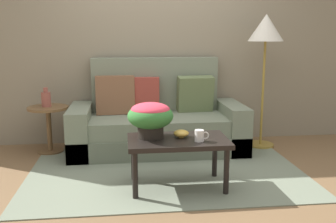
% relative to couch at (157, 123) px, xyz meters
% --- Properties ---
extents(ground_plane, '(14.00, 14.00, 0.00)m').
position_rel_couch_xyz_m(ground_plane, '(0.03, -0.89, -0.34)').
color(ground_plane, brown).
extents(wall_back, '(6.40, 0.12, 2.60)m').
position_rel_couch_xyz_m(wall_back, '(0.03, 0.46, 0.97)').
color(wall_back, gray).
rests_on(wall_back, ground).
extents(area_rug, '(2.79, 1.88, 0.01)m').
position_rel_couch_xyz_m(area_rug, '(0.03, -0.78, -0.33)').
color(area_rug, gray).
rests_on(area_rug, ground).
extents(couch, '(2.07, 0.88, 1.11)m').
position_rel_couch_xyz_m(couch, '(0.00, 0.00, 0.00)').
color(couch, '#626B59').
rests_on(couch, ground).
extents(coffee_table, '(0.91, 0.54, 0.47)m').
position_rel_couch_xyz_m(coffee_table, '(0.09, -1.21, 0.07)').
color(coffee_table, black).
rests_on(coffee_table, ground).
extents(side_table, '(0.47, 0.47, 0.56)m').
position_rel_couch_xyz_m(side_table, '(-1.28, 0.03, 0.05)').
color(side_table, brown).
rests_on(side_table, ground).
extents(floor_lamp, '(0.42, 0.42, 1.64)m').
position_rel_couch_xyz_m(floor_lamp, '(1.32, -0.02, 1.05)').
color(floor_lamp, olive).
rests_on(floor_lamp, ground).
extents(potted_plant, '(0.42, 0.42, 0.32)m').
position_rel_couch_xyz_m(potted_plant, '(-0.16, -1.14, 0.33)').
color(potted_plant, black).
rests_on(potted_plant, coffee_table).
extents(coffee_mug, '(0.13, 0.08, 0.10)m').
position_rel_couch_xyz_m(coffee_mug, '(0.27, -1.32, 0.18)').
color(coffee_mug, white).
rests_on(coffee_mug, coffee_table).
extents(snack_bowl, '(0.14, 0.14, 0.07)m').
position_rel_couch_xyz_m(snack_bowl, '(0.12, -1.17, 0.17)').
color(snack_bowl, gold).
rests_on(snack_bowl, coffee_table).
extents(table_vase, '(0.11, 0.11, 0.23)m').
position_rel_couch_xyz_m(table_vase, '(-1.30, 0.04, 0.32)').
color(table_vase, '#934C42').
rests_on(table_vase, side_table).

